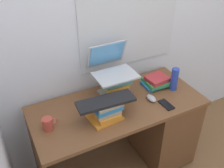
{
  "coord_description": "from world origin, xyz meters",
  "views": [
    {
      "loc": [
        -0.77,
        -1.4,
        2.02
      ],
      "look_at": [
        -0.03,
        0.04,
        0.93
      ],
      "focal_mm": 41.29,
      "sensor_mm": 36.0,
      "label": 1
    }
  ],
  "objects": [
    {
      "name": "ground_plane",
      "position": [
        0.0,
        0.0,
        0.0
      ],
      "size": [
        6.0,
        6.0,
        0.0
      ],
      "primitive_type": "plane",
      "color": "brown"
    },
    {
      "name": "desk",
      "position": [
        0.35,
        -0.02,
        0.41
      ],
      "size": [
        1.37,
        0.62,
        0.75
      ],
      "color": "brown",
      "rests_on": "ground"
    },
    {
      "name": "cell_phone",
      "position": [
        0.33,
        -0.18,
        0.75
      ],
      "size": [
        0.07,
        0.14,
        0.01
      ],
      "primitive_type": "cube",
      "rotation": [
        0.0,
        0.0,
        0.04
      ],
      "color": "black",
      "rests_on": "desk"
    },
    {
      "name": "book_stack_side",
      "position": [
        0.42,
        0.09,
        0.79
      ],
      "size": [
        0.22,
        0.2,
        0.09
      ],
      "color": "#2672B2",
      "rests_on": "desk"
    },
    {
      "name": "keyboard",
      "position": [
        -0.15,
        -0.1,
        0.9
      ],
      "size": [
        0.43,
        0.17,
        0.02
      ],
      "primitive_type": "cube",
      "rotation": [
        0.0,
        0.0,
        -0.07
      ],
      "color": "black",
      "rests_on": "book_stack_keyboard_riser"
    },
    {
      "name": "mug",
      "position": [
        -0.56,
        -0.02,
        0.79
      ],
      "size": [
        0.11,
        0.07,
        0.09
      ],
      "color": "#B23F33",
      "rests_on": "desk"
    },
    {
      "name": "book_stack_keyboard_riser",
      "position": [
        -0.15,
        -0.09,
        0.82
      ],
      "size": [
        0.24,
        0.2,
        0.14
      ],
      "color": "orange",
      "rests_on": "desk"
    },
    {
      "name": "water_bottle",
      "position": [
        0.52,
        -0.03,
        0.85
      ],
      "size": [
        0.06,
        0.06,
        0.2
      ],
      "primitive_type": "cylinder",
      "color": "#263FA5",
      "rests_on": "desk"
    },
    {
      "name": "wall_back",
      "position": [
        0.0,
        0.35,
        1.3
      ],
      "size": [
        6.0,
        0.06,
        2.6
      ],
      "color": "silver",
      "rests_on": "ground"
    },
    {
      "name": "laptop",
      "position": [
        0.03,
        0.16,
        1.0
      ],
      "size": [
        0.33,
        0.31,
        0.23
      ],
      "color": "#B7BABF",
      "rests_on": "book_stack_tall"
    },
    {
      "name": "book_stack_tall",
      "position": [
        0.03,
        0.1,
        0.85
      ],
      "size": [
        0.24,
        0.19,
        0.2
      ],
      "color": "white",
      "rests_on": "desk"
    },
    {
      "name": "computer_mouse",
      "position": [
        0.27,
        -0.07,
        0.76
      ],
      "size": [
        0.06,
        0.1,
        0.04
      ],
      "primitive_type": "ellipsoid",
      "color": "#A5A8AD",
      "rests_on": "desk"
    }
  ]
}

